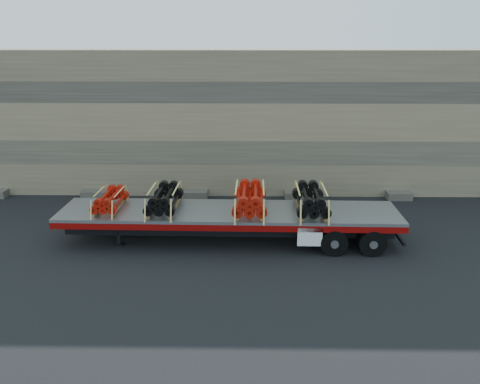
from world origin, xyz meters
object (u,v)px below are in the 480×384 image
(trailer, at_px, (229,226))
(bundle_midfront, at_px, (164,199))
(bundle_rear, at_px, (311,200))
(bundle_front, at_px, (110,200))
(bundle_midrear, at_px, (250,199))

(trailer, relative_size, bundle_midfront, 5.68)
(bundle_rear, bearing_deg, bundle_midfront, -180.00)
(bundle_front, height_order, bundle_midrear, bundle_midrear)
(bundle_midfront, distance_m, bundle_midrear, 3.25)
(bundle_midfront, bearing_deg, bundle_front, 180.00)
(trailer, xyz_separation_m, bundle_midfront, (-2.46, 0.04, 1.05))
(trailer, height_order, bundle_front, bundle_front)
(bundle_front, distance_m, bundle_midfront, 2.10)
(bundle_rear, bearing_deg, trailer, -180.00)
(bundle_midrear, relative_size, bundle_rear, 1.03)
(bundle_front, distance_m, bundle_rear, 7.64)
(trailer, relative_size, bundle_midrear, 5.18)
(trailer, distance_m, bundle_midfront, 2.67)
(trailer, height_order, bundle_midrear, bundle_midrear)
(trailer, relative_size, bundle_rear, 5.35)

